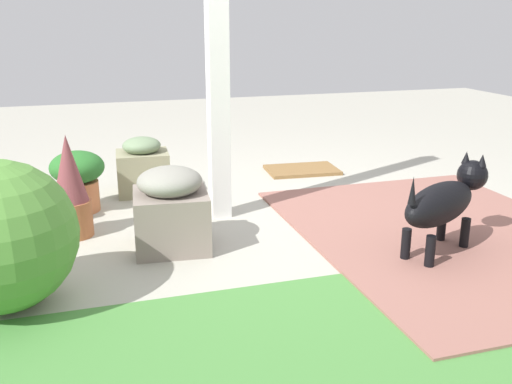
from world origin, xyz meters
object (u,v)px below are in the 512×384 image
(stone_planter_nearest, at_px, (143,167))
(stone_planter_mid, at_px, (171,209))
(porch_pillar, at_px, (217,30))
(dog, at_px, (445,201))
(terracotta_pot_broad, at_px, (78,177))
(doormat, at_px, (302,170))
(terracotta_pot_spiky, at_px, (70,189))

(stone_planter_nearest, bearing_deg, stone_planter_mid, 91.68)
(porch_pillar, height_order, stone_planter_nearest, porch_pillar)
(stone_planter_nearest, height_order, dog, dog)
(terracotta_pot_broad, height_order, doormat, terracotta_pot_broad)
(terracotta_pot_spiky, bearing_deg, dog, 156.10)
(stone_planter_mid, distance_m, dog, 1.61)
(terracotta_pot_broad, distance_m, dog, 2.49)
(terracotta_pot_broad, relative_size, doormat, 0.70)
(porch_pillar, relative_size, dog, 3.26)
(stone_planter_mid, xyz_separation_m, doormat, (-1.41, -1.43, -0.23))
(stone_planter_mid, relative_size, terracotta_pot_spiky, 0.76)
(porch_pillar, bearing_deg, doormat, -136.42)
(stone_planter_mid, bearing_deg, terracotta_pot_broad, -59.14)
(stone_planter_nearest, distance_m, doormat, 1.48)
(terracotta_pot_broad, xyz_separation_m, dog, (-2.04, 1.42, 0.07))
(terracotta_pot_spiky, bearing_deg, doormat, -152.02)
(porch_pillar, bearing_deg, stone_planter_nearest, -57.01)
(porch_pillar, bearing_deg, terracotta_pot_spiky, 6.26)
(stone_planter_nearest, bearing_deg, doormat, -170.35)
(porch_pillar, distance_m, terracotta_pot_broad, 1.44)
(dog, bearing_deg, terracotta_pot_spiky, -23.90)
(porch_pillar, bearing_deg, dog, 136.73)
(terracotta_pot_broad, relative_size, terracotta_pot_spiky, 0.67)
(porch_pillar, height_order, dog, porch_pillar)
(porch_pillar, relative_size, terracotta_pot_spiky, 3.83)
(porch_pillar, distance_m, terracotta_pot_spiky, 1.38)
(stone_planter_nearest, relative_size, dog, 0.58)
(stone_planter_mid, bearing_deg, terracotta_pot_spiky, -33.53)
(porch_pillar, relative_size, doormat, 4.01)
(stone_planter_nearest, xyz_separation_m, stone_planter_mid, (-0.03, 1.18, 0.03))
(dog, height_order, doormat, dog)
(stone_planter_nearest, bearing_deg, terracotta_pot_spiky, 56.39)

